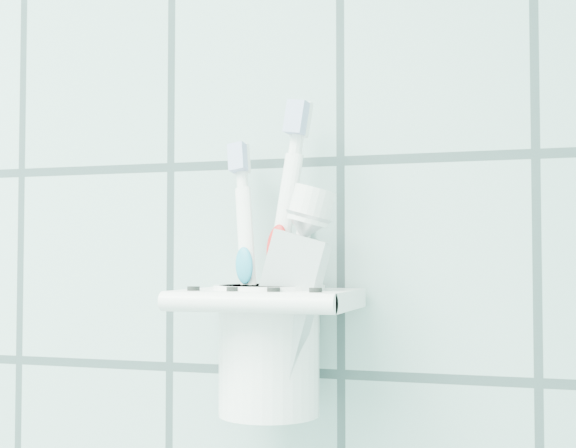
# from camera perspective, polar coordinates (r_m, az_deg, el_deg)

# --- Properties ---
(holder_bracket) EXTENTS (0.12, 0.10, 0.04)m
(holder_bracket) POSITION_cam_1_polar(r_m,az_deg,el_deg) (0.56, -1.35, -5.53)
(holder_bracket) COLOR white
(holder_bracket) RESTS_ON wall_back
(cup) EXTENTS (0.08, 0.08, 0.09)m
(cup) POSITION_cam_1_polar(r_m,az_deg,el_deg) (0.57, -1.35, -8.52)
(cup) COLOR white
(cup) RESTS_ON holder_bracket
(toothbrush_pink) EXTENTS (0.03, 0.04, 0.19)m
(toothbrush_pink) POSITION_cam_1_polar(r_m,az_deg,el_deg) (0.56, -2.33, -3.01)
(toothbrush_pink) COLOR white
(toothbrush_pink) RESTS_ON cup
(toothbrush_blue) EXTENTS (0.04, 0.08, 0.21)m
(toothbrush_blue) POSITION_cam_1_polar(r_m,az_deg,el_deg) (0.56, -2.10, -1.88)
(toothbrush_blue) COLOR white
(toothbrush_blue) RESTS_ON cup
(toothbrush_orange) EXTENTS (0.04, 0.02, 0.22)m
(toothbrush_orange) POSITION_cam_1_polar(r_m,az_deg,el_deg) (0.57, -2.25, -1.67)
(toothbrush_orange) COLOR white
(toothbrush_orange) RESTS_ON cup
(toothpaste_tube) EXTENTS (0.07, 0.04, 0.16)m
(toothpaste_tube) POSITION_cam_1_polar(r_m,az_deg,el_deg) (0.55, -2.07, -3.76)
(toothpaste_tube) COLOR silver
(toothpaste_tube) RESTS_ON cup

